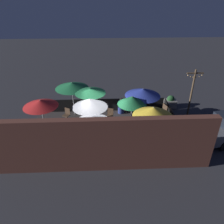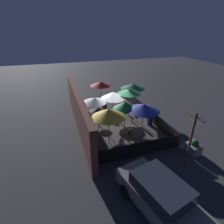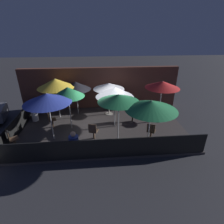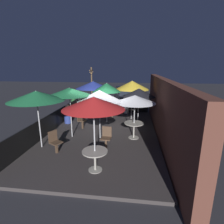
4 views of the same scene
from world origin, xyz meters
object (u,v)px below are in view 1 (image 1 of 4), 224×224
at_px(patio_umbrella_4, 90,90).
at_px(patron_1, 173,133).
at_px(patio_umbrella_1, 40,103).
at_px(patio_umbrella_3, 143,92).
at_px(patron_0, 121,106).
at_px(patio_umbrella_0, 93,120).
at_px(patio_umbrella_6, 153,112).
at_px(patio_chair_2, 67,114).
at_px(light_post, 192,91).
at_px(patio_chair_0, 164,110).
at_px(patio_chair_1, 150,125).
at_px(dining_table_1, 45,129).
at_px(patio_chair_3, 110,115).
at_px(planter_box, 170,102).
at_px(patio_umbrella_5, 133,121).
at_px(patio_umbrella_8, 72,85).
at_px(patio_umbrella_2, 90,103).
at_px(patio_chair_4, 73,130).
at_px(dining_table_0, 94,140).

relative_size(patio_umbrella_4, patron_1, 2.05).
distance_m(patio_umbrella_1, patio_umbrella_3, 6.10).
bearing_deg(patron_0, patio_umbrella_0, 164.70).
bearing_deg(patio_umbrella_4, patio_umbrella_6, 140.11).
bearing_deg(patio_chair_2, patio_umbrella_1, -0.00).
relative_size(patio_umbrella_1, patio_umbrella_6, 1.00).
bearing_deg(light_post, patio_chair_0, 8.80).
bearing_deg(patio_umbrella_4, patron_0, -154.32).
distance_m(patron_0, light_post, 4.92).
bearing_deg(patio_chair_1, patio_umbrella_6, 56.69).
xyz_separation_m(dining_table_1, patio_chair_3, (-3.90, -1.63, -0.06)).
bearing_deg(planter_box, patron_0, 13.61).
bearing_deg(patio_chair_0, dining_table_1, -20.05).
bearing_deg(light_post, patio_umbrella_5, 40.38).
xyz_separation_m(patio_umbrella_1, light_post, (-9.46, -2.35, -0.48)).
bearing_deg(patio_umbrella_1, patio_umbrella_3, -166.76).
bearing_deg(patio_umbrella_8, patron_0, -178.69).
xyz_separation_m(patio_umbrella_8, light_post, (-8.04, 0.32, -0.41)).
distance_m(patio_chair_0, patio_chair_1, 2.26).
xyz_separation_m(patio_umbrella_2, patron_0, (-2.03, -2.38, -1.55)).
distance_m(patio_umbrella_6, patron_0, 4.39).
height_order(patio_umbrella_2, dining_table_1, patio_umbrella_2).
xyz_separation_m(patio_umbrella_4, patio_umbrella_6, (-3.39, 2.83, -0.02)).
bearing_deg(patio_umbrella_2, patio_umbrella_3, -162.20).
xyz_separation_m(patio_umbrella_0, patio_chair_0, (-4.70, -3.32, -1.38)).
height_order(patio_umbrella_1, light_post, light_post).
relative_size(patio_chair_4, planter_box, 0.98).
bearing_deg(patron_1, patio_chair_4, 34.19).
distance_m(patio_chair_1, patio_chair_3, 2.76).
relative_size(patio_chair_3, patron_0, 0.79).
relative_size(patio_umbrella_3, patio_umbrella_4, 1.01).
bearing_deg(patio_umbrella_2, patron_0, -130.36).
bearing_deg(patio_umbrella_6, patio_umbrella_8, -38.92).
bearing_deg(patron_0, dining_table_0, 164.70).
bearing_deg(patio_umbrella_4, patio_umbrella_5, 125.07).
bearing_deg(planter_box, patio_umbrella_8, 8.00).
bearing_deg(patio_chair_1, patio_chair_3, -54.33).
relative_size(patio_umbrella_5, light_post, 0.63).
bearing_deg(patio_umbrella_5, patio_umbrella_0, -6.60).
xyz_separation_m(patio_chair_4, patron_0, (-3.09, -2.86, -0.00)).
distance_m(patio_chair_0, patron_1, 2.77).
height_order(patio_umbrella_4, dining_table_0, patio_umbrella_4).
relative_size(patio_umbrella_2, patio_umbrella_3, 0.95).
relative_size(planter_box, light_post, 0.28).
bearing_deg(patron_1, patio_umbrella_0, 46.80).
relative_size(patio_umbrella_8, light_post, 0.71).
relative_size(patio_umbrella_0, patio_umbrella_4, 0.87).
distance_m(patio_umbrella_6, patio_chair_1, 2.16).
xyz_separation_m(patio_umbrella_0, patio_umbrella_6, (-3.15, -0.17, 0.31)).
distance_m(patio_umbrella_5, patio_chair_0, 4.65).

